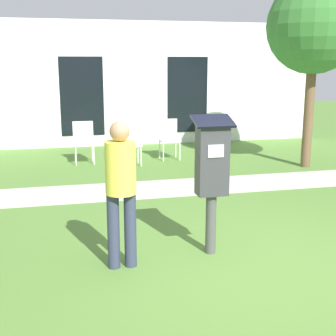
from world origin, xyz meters
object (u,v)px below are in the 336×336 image
outdoor_chair_middle (130,140)px  person_standing (121,183)px  outdoor_chair_right (169,136)px  outdoor_chair_left (84,139)px  parking_meter (212,167)px

outdoor_chair_middle → person_standing: bearing=-113.8°
outdoor_chair_right → person_standing: bearing=-108.5°
outdoor_chair_left → parking_meter: bearing=-88.2°
outdoor_chair_middle → outdoor_chair_right: same height
outdoor_chair_middle → outdoor_chair_right: size_ratio=1.00×
parking_meter → outdoor_chair_right: size_ratio=1.77×
parking_meter → person_standing: bearing=-172.1°
parking_meter → outdoor_chair_middle: size_ratio=1.77×
person_standing → outdoor_chair_left: person_standing is taller
parking_meter → person_standing: (-1.04, -0.15, -0.09)m
parking_meter → outdoor_chair_left: (-1.12, 5.41, -0.49)m
person_standing → outdoor_chair_right: bearing=36.9°
outdoor_chair_middle → outdoor_chair_left: bearing=142.9°
person_standing → parking_meter: bearing=-26.8°
outdoor_chair_middle → outdoor_chair_right: 1.04m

